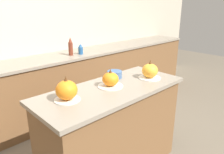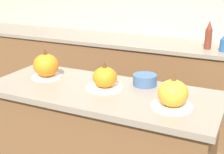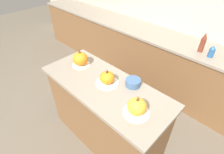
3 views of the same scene
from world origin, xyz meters
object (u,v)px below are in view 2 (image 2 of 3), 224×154
at_px(pumpkin_cake_left, 46,66).
at_px(mixing_bowl, 145,80).
at_px(pumpkin_cake_center, 105,78).
at_px(pumpkin_cake_right, 173,94).
at_px(bottle_short, 224,43).
at_px(bottle_tall, 209,36).

height_order(pumpkin_cake_left, mixing_bowl, pumpkin_cake_left).
relative_size(pumpkin_cake_center, pumpkin_cake_right, 1.03).
distance_m(pumpkin_cake_right, bottle_short, 1.31).
bearing_deg(pumpkin_cake_right, pumpkin_cake_center, 167.17).
bearing_deg(pumpkin_cake_left, bottle_tall, 55.40).
height_order(pumpkin_cake_center, bottle_short, same).
height_order(pumpkin_cake_center, bottle_tall, bottle_tall).
bearing_deg(pumpkin_cake_left, pumpkin_cake_center, -2.11).
xyz_separation_m(pumpkin_cake_center, bottle_short, (0.54, 1.21, 0.03)).
xyz_separation_m(bottle_tall, mixing_bowl, (-0.20, -1.10, -0.10)).
bearing_deg(pumpkin_cake_left, mixing_bowl, 12.00).
bearing_deg(bottle_short, mixing_bowl, -108.01).
xyz_separation_m(pumpkin_cake_right, bottle_short, (0.10, 1.31, 0.02)).
bearing_deg(mixing_bowl, bottle_tall, 79.50).
xyz_separation_m(pumpkin_cake_left, pumpkin_cake_right, (0.89, -0.12, -0.01)).
bearing_deg(pumpkin_cake_center, mixing_bowl, 37.38).
height_order(pumpkin_cake_left, pumpkin_cake_center, pumpkin_cake_left).
bearing_deg(bottle_tall, bottle_short, -16.53).
distance_m(pumpkin_cake_center, mixing_bowl, 0.26).
bearing_deg(bottle_tall, pumpkin_cake_left, -124.60).
xyz_separation_m(pumpkin_cake_left, pumpkin_cake_center, (0.45, -0.02, -0.02)).
bearing_deg(bottle_short, pumpkin_cake_center, -114.25).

